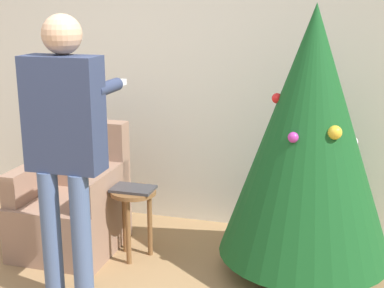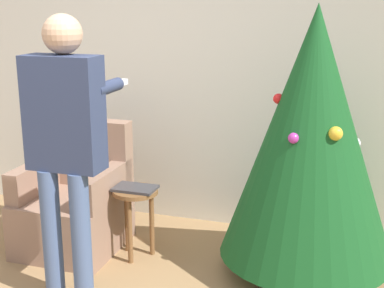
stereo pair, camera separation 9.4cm
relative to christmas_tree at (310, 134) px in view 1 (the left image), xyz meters
name	(u,v)px [view 1 (the left image)]	position (x,y,z in m)	size (l,w,h in m)	color
wall_back	(171,62)	(-1.18, 0.73, 0.36)	(8.00, 0.06, 2.70)	beige
christmas_tree	(310,134)	(0.00, 0.00, 0.00)	(1.15, 1.15, 1.82)	brown
armchair	(72,206)	(-1.72, -0.05, -0.66)	(0.70, 0.72, 0.94)	#93705B
person_standing	(65,135)	(-1.36, -0.72, 0.08)	(0.46, 0.57, 1.76)	#475B84
side_stool	(134,205)	(-1.21, -0.08, -0.59)	(0.33, 0.33, 0.52)	brown
laptop	(133,189)	(-1.21, -0.08, -0.46)	(0.30, 0.20, 0.02)	#38383D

